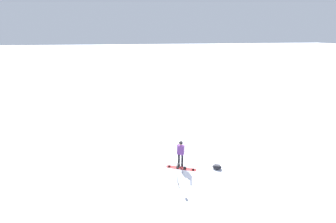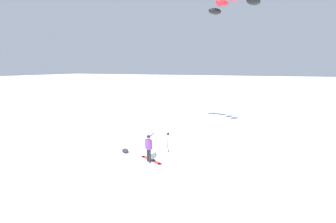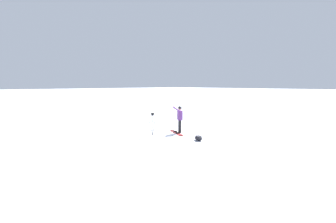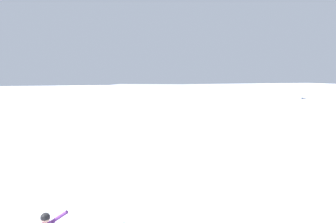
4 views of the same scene
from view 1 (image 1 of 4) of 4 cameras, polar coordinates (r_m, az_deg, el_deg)
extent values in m
plane|color=white|center=(14.34, 5.69, -12.93)|extent=(300.00, 300.00, 0.00)
cylinder|color=black|center=(13.67, 3.75, -12.60)|extent=(0.14, 0.14, 0.83)
cylinder|color=black|center=(13.73, 2.85, -12.43)|extent=(0.14, 0.14, 0.83)
cube|color=#592D72|center=(13.33, 3.36, -9.95)|extent=(0.48, 0.43, 0.59)
sphere|color=tan|center=(13.12, 3.40, -8.30)|extent=(0.22, 0.22, 0.22)
sphere|color=black|center=(13.11, 3.40, -8.18)|extent=(0.24, 0.24, 0.24)
cylinder|color=#592D72|center=(12.88, 3.83, -9.04)|extent=(0.35, 0.50, 0.41)
cylinder|color=#592D72|center=(13.40, 2.56, -9.76)|extent=(0.09, 0.09, 0.59)
cube|color=#B23333|center=(13.70, 3.45, -14.55)|extent=(1.57, 0.89, 0.02)
cylinder|color=#B23333|center=(13.62, 6.86, -14.91)|extent=(0.28, 0.28, 0.02)
cylinder|color=#B23333|center=(13.83, 0.10, -14.15)|extent=(0.28, 0.28, 0.02)
cube|color=black|center=(13.64, 4.40, -14.48)|extent=(0.21, 0.24, 0.08)
cube|color=black|center=(13.70, 2.52, -14.27)|extent=(0.21, 0.24, 0.08)
ellipsoid|color=black|center=(13.89, 12.65, -13.94)|extent=(0.65, 0.57, 0.26)
cube|color=#2C2C33|center=(13.84, 12.68, -13.63)|extent=(0.39, 0.34, 0.08)
cylinder|color=#262628|center=(12.16, 2.47, -16.11)|extent=(0.08, 0.31, 1.22)
cylinder|color=#262628|center=(11.96, 2.27, -16.79)|extent=(0.27, 0.20, 1.22)
cylinder|color=#262628|center=(12.00, 3.38, -16.68)|extent=(0.25, 0.22, 1.22)
cube|color=black|center=(11.68, 2.80, -13.97)|extent=(0.10, 0.10, 0.06)
cube|color=black|center=(11.64, 2.80, -13.64)|extent=(0.12, 0.16, 0.10)
camera|label=2|loc=(22.32, -17.61, 13.38)|focal=23.06mm
camera|label=3|loc=(13.23, 68.17, -14.19)|focal=23.46mm
camera|label=4|loc=(12.33, -34.92, 3.71)|focal=33.91mm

